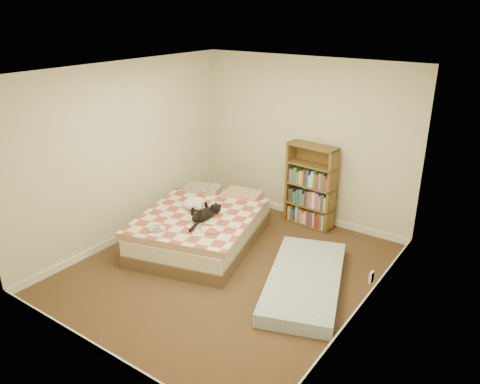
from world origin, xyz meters
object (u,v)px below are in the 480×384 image
Objects in this scene: black_cat at (205,214)px; white_dog at (194,203)px; bookshelf at (311,195)px; bed at (204,226)px; floor_mattress at (305,281)px.

black_cat reaches higher than white_dog.
bookshelf is 1.80m from white_dog.
floor_mattress is (1.73, -0.20, -0.16)m from bed.
bed is 1.27× the size of floor_mattress.
bed is 1.75m from floor_mattress.
bookshelf is at bearing 33.83° from white_dog.
bookshelf is at bearing 95.93° from floor_mattress.
bookshelf is 1.83m from floor_mattress.
bed is 1.72m from bookshelf.
bookshelf is 3.14× the size of white_dog.
black_cat reaches higher than floor_mattress.
black_cat is (-0.77, -1.59, 0.07)m from bookshelf.
bed is at bearing 153.70° from floor_mattress.
floor_mattress is at bearing -59.76° from bookshelf.
bed is 5.75× the size of white_dog.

